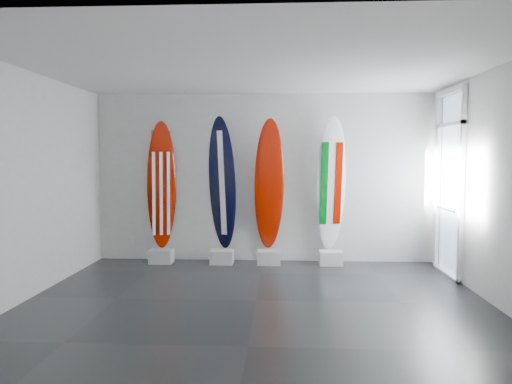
# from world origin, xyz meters

# --- Properties ---
(floor) EXTENTS (6.00, 6.00, 0.00)m
(floor) POSITION_xyz_m (0.00, 0.00, 0.00)
(floor) COLOR black
(floor) RESTS_ON ground
(ceiling) EXTENTS (6.00, 6.00, 0.00)m
(ceiling) POSITION_xyz_m (0.00, 0.00, 3.00)
(ceiling) COLOR white
(ceiling) RESTS_ON wall_back
(wall_back) EXTENTS (6.00, 0.00, 6.00)m
(wall_back) POSITION_xyz_m (0.00, 2.50, 1.50)
(wall_back) COLOR silver
(wall_back) RESTS_ON ground
(wall_front) EXTENTS (6.00, 0.00, 6.00)m
(wall_front) POSITION_xyz_m (0.00, -2.50, 1.50)
(wall_front) COLOR silver
(wall_front) RESTS_ON ground
(wall_left) EXTENTS (0.00, 5.00, 5.00)m
(wall_left) POSITION_xyz_m (-3.00, 0.00, 1.50)
(wall_left) COLOR silver
(wall_left) RESTS_ON ground
(wall_right) EXTENTS (0.00, 5.00, 5.00)m
(wall_right) POSITION_xyz_m (3.00, 0.00, 1.50)
(wall_right) COLOR silver
(wall_right) RESTS_ON ground
(display_block_usa) EXTENTS (0.40, 0.30, 0.24)m
(display_block_usa) POSITION_xyz_m (-1.80, 2.18, 0.12)
(display_block_usa) COLOR silver
(display_block_usa) RESTS_ON floor
(surfboard_usa) EXTENTS (0.55, 0.37, 2.27)m
(surfboard_usa) POSITION_xyz_m (-1.80, 2.28, 1.37)
(surfboard_usa) COLOR #870E00
(surfboard_usa) RESTS_ON display_block_usa
(display_block_navy) EXTENTS (0.40, 0.30, 0.24)m
(display_block_navy) POSITION_xyz_m (-0.72, 2.18, 0.12)
(display_block_navy) COLOR silver
(display_block_navy) RESTS_ON floor
(surfboard_navy) EXTENTS (0.60, 0.46, 2.35)m
(surfboard_navy) POSITION_xyz_m (-0.72, 2.28, 1.41)
(surfboard_navy) COLOR black
(surfboard_navy) RESTS_ON display_block_navy
(display_block_swiss) EXTENTS (0.40, 0.30, 0.24)m
(display_block_swiss) POSITION_xyz_m (0.11, 2.18, 0.12)
(display_block_swiss) COLOR silver
(display_block_swiss) RESTS_ON floor
(surfboard_swiss) EXTENTS (0.57, 0.44, 2.31)m
(surfboard_swiss) POSITION_xyz_m (0.11, 2.28, 1.39)
(surfboard_swiss) COLOR #870E00
(surfboard_swiss) RESTS_ON display_block_swiss
(display_block_italy) EXTENTS (0.40, 0.30, 0.24)m
(display_block_italy) POSITION_xyz_m (1.19, 2.18, 0.12)
(display_block_italy) COLOR silver
(display_block_italy) RESTS_ON floor
(surfboard_italy) EXTENTS (0.58, 0.40, 2.35)m
(surfboard_italy) POSITION_xyz_m (1.19, 2.28, 1.41)
(surfboard_italy) COLOR white
(surfboard_italy) RESTS_ON display_block_italy
(wall_outlet) EXTENTS (0.09, 0.02, 0.13)m
(wall_outlet) POSITION_xyz_m (-2.45, 2.48, 0.35)
(wall_outlet) COLOR silver
(wall_outlet) RESTS_ON wall_back
(glass_door) EXTENTS (0.12, 1.16, 2.85)m
(glass_door) POSITION_xyz_m (2.97, 1.55, 1.43)
(glass_door) COLOR white
(glass_door) RESTS_ON floor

